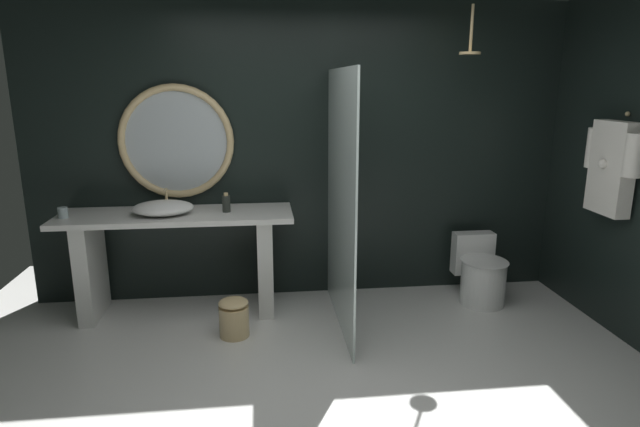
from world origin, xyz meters
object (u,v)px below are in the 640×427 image
Objects in this scene: soap_dispenser at (226,203)px; rain_shower_head at (470,47)px; tumbler_cup at (63,213)px; waste_bin at (234,317)px; toilet at (480,274)px; hanging_bathrobe at (612,164)px; round_wall_mirror at (177,142)px; vessel_sink at (163,208)px.

rain_shower_head is at bearing -2.71° from soap_dispenser.
tumbler_cup is 1.59m from waste_bin.
toilet is 1.88× the size of waste_bin.
tumbler_cup is 0.23× the size of rain_shower_head.
tumbler_cup is at bearing 171.74° from hanging_bathrobe.
hanging_bathrobe is 1.33× the size of toilet.
soap_dispenser is (1.27, 0.05, 0.03)m from tumbler_cup.
waste_bin is (0.05, -0.50, -0.78)m from soap_dispenser.
round_wall_mirror reaches higher than tumbler_cup.
hanging_bathrobe is (3.31, -0.94, -0.10)m from round_wall_mirror.
waste_bin is (-2.85, 0.16, -1.16)m from hanging_bathrobe.
soap_dispenser is 0.52× the size of waste_bin.
hanging_bathrobe is (0.93, -0.57, -0.87)m from rain_shower_head.
round_wall_mirror is 2.52m from rain_shower_head.
soap_dispenser reaches higher than toilet.
rain_shower_head is at bearing 148.79° from hanging_bathrobe.
round_wall_mirror is 1.67× the size of toilet.
toilet is at bearing -7.71° from round_wall_mirror.
toilet is 2.20m from waste_bin.
toilet is (2.71, -0.05, -0.67)m from vessel_sink.
soap_dispenser is at bearing 167.20° from hanging_bathrobe.
tumbler_cup reaches higher than waste_bin.
round_wall_mirror is at bearing 172.29° from toilet.
soap_dispenser is 0.43× the size of rain_shower_head.
rain_shower_head reaches higher than soap_dispenser.
vessel_sink is 3.04× the size of soap_dispenser.
rain_shower_head reaches higher than toilet.
rain_shower_head is 2.82m from waste_bin.
round_wall_mirror is (-0.41, 0.28, 0.48)m from soap_dispenser.
round_wall_mirror is at bearing 164.12° from hanging_bathrobe.
hanging_bathrobe is at bearing -40.27° from toilet.
soap_dispenser is at bearing 96.08° from waste_bin.
round_wall_mirror is at bearing 21.31° from tumbler_cup.
soap_dispenser is 0.21× the size of hanging_bathrobe.
round_wall_mirror is 3.13× the size of waste_bin.
toilet is at bearing 11.33° from waste_bin.
rain_shower_head is at bearing 12.11° from waste_bin.
rain_shower_head is 1.39m from hanging_bathrobe.
tumbler_cup is 3.54m from toilet.
tumbler_cup is at bearing 179.69° from toilet.
rain_shower_head is (2.47, -0.07, 1.26)m from vessel_sink.
waste_bin is at bearing -18.78° from tumbler_cup.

